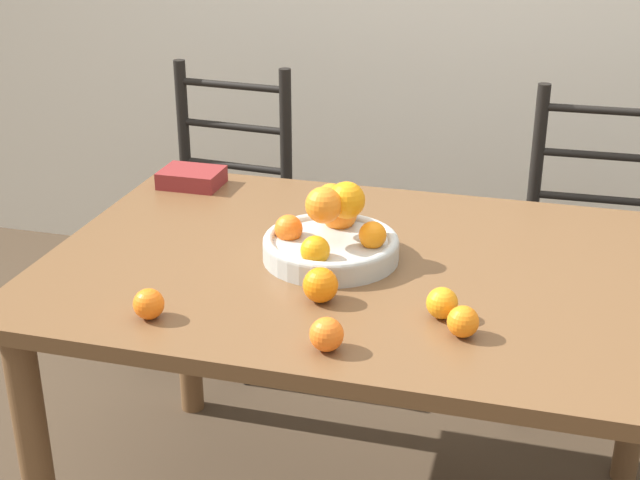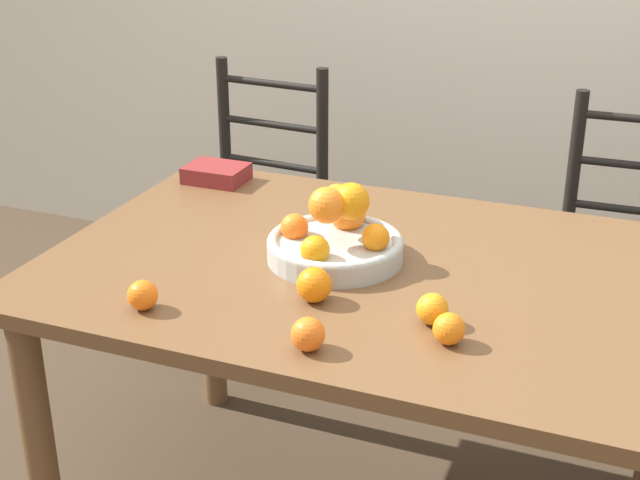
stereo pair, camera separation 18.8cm
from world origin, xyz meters
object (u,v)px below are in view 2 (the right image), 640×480
at_px(orange_loose_1, 432,309).
at_px(book_stack, 216,173).
at_px(chair_right, 626,272).
at_px(chair_left, 254,216).
at_px(fruit_bowl, 336,237).
at_px(orange_loose_2, 314,285).
at_px(orange_loose_3, 143,295).
at_px(orange_loose_4, 449,329).
at_px(orange_loose_0, 306,334).

xyz_separation_m(orange_loose_1, book_stack, (-0.77, 0.57, -0.01)).
height_order(chair_right, book_stack, chair_right).
distance_m(chair_right, book_stack, 1.22).
bearing_deg(chair_right, chair_left, 178.44).
relative_size(fruit_bowl, chair_right, 0.32).
height_order(orange_loose_2, orange_loose_3, orange_loose_2).
xyz_separation_m(orange_loose_1, orange_loose_4, (0.05, -0.06, -0.00)).
relative_size(fruit_bowl, book_stack, 1.87).
height_order(orange_loose_1, orange_loose_2, orange_loose_2).
bearing_deg(chair_right, orange_loose_0, -114.55).
bearing_deg(fruit_bowl, orange_loose_2, -81.25).
height_order(orange_loose_4, chair_left, chair_left).
distance_m(fruit_bowl, orange_loose_0, 0.40).
relative_size(orange_loose_2, orange_loose_4, 1.19).
relative_size(orange_loose_4, book_stack, 0.37).
bearing_deg(orange_loose_2, chair_left, 121.74).
relative_size(orange_loose_1, book_stack, 0.39).
height_order(orange_loose_3, chair_left, chair_left).
height_order(orange_loose_1, orange_loose_4, orange_loose_1).
xyz_separation_m(orange_loose_3, book_stack, (-0.22, 0.73, -0.01)).
relative_size(orange_loose_4, chair_right, 0.06).
relative_size(orange_loose_0, orange_loose_3, 1.04).
relative_size(orange_loose_0, chair_left, 0.07).
bearing_deg(orange_loose_3, chair_right, 53.52).
distance_m(orange_loose_1, chair_right, 1.13).
bearing_deg(orange_loose_3, orange_loose_0, -4.09).
bearing_deg(chair_left, orange_loose_1, -44.98).
distance_m(fruit_bowl, chair_left, 1.07).
relative_size(orange_loose_2, chair_left, 0.08).
bearing_deg(orange_loose_4, orange_loose_0, -153.65).
height_order(fruit_bowl, orange_loose_3, fruit_bowl).
distance_m(orange_loose_2, chair_right, 1.22).
distance_m(fruit_bowl, orange_loose_1, 0.35).
relative_size(orange_loose_1, chair_right, 0.07).
distance_m(orange_loose_0, orange_loose_3, 0.36).
height_order(orange_loose_0, orange_loose_1, same).
height_order(chair_left, chair_right, same).
xyz_separation_m(orange_loose_2, book_stack, (-0.52, 0.57, -0.01)).
relative_size(orange_loose_0, orange_loose_1, 1.01).
bearing_deg(book_stack, orange_loose_4, -37.92).
bearing_deg(orange_loose_2, book_stack, 132.48).
height_order(orange_loose_3, orange_loose_4, same).
distance_m(orange_loose_0, orange_loose_2, 0.19).
height_order(orange_loose_1, chair_left, chair_left).
relative_size(orange_loose_2, orange_loose_3, 1.18).
height_order(orange_loose_0, book_stack, orange_loose_0).
bearing_deg(orange_loose_1, book_stack, 143.25).
distance_m(orange_loose_3, chair_left, 1.27).
bearing_deg(fruit_bowl, chair_right, 53.51).
distance_m(fruit_bowl, orange_loose_3, 0.46).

